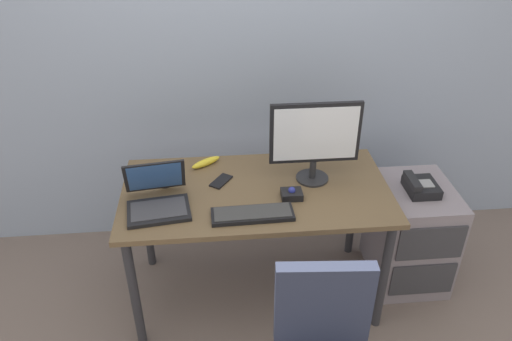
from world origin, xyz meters
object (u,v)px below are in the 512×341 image
monitor_main (315,138)px  cell_phone (221,181)px  laptop (157,198)px  coffee_mug (165,176)px  keyboard (253,214)px  file_cabinet (410,233)px  desk_phone (420,186)px  banana (206,162)px  trackball_mouse (292,194)px

monitor_main → cell_phone: size_ratio=3.40×
laptop → coffee_mug: size_ratio=3.27×
keyboard → coffee_mug: size_ratio=3.88×
file_cabinet → desk_phone: desk_phone is taller
banana → keyboard: bearing=-65.9°
desk_phone → laptop: bearing=-173.7°
keyboard → file_cabinet: bearing=17.1°
file_cabinet → keyboard: 1.13m
monitor_main → coffee_mug: 0.83m
file_cabinet → laptop: laptop is taller
desk_phone → banana: banana is taller
coffee_mug → cell_phone: size_ratio=0.75×
laptop → banana: bearing=57.1°
laptop → coffee_mug: (0.03, 0.20, 0.00)m
monitor_main → trackball_mouse: monitor_main is taller
desk_phone → coffee_mug: bearing=178.6°
coffee_mug → cell_phone: (0.30, -0.00, -0.05)m
trackball_mouse → cell_phone: 0.41m
trackball_mouse → banana: (-0.44, 0.37, -0.00)m
laptop → trackball_mouse: bearing=1.1°
file_cabinet → banana: 1.32m
keyboard → laptop: 0.49m
monitor_main → coffee_mug: bearing=178.7°
keyboard → trackball_mouse: size_ratio=3.76×
file_cabinet → desk_phone: (-0.01, -0.02, 0.36)m
monitor_main → coffee_mug: monitor_main is taller
keyboard → laptop: laptop is taller
desk_phone → keyboard: (-0.99, -0.29, 0.09)m
monitor_main → coffee_mug: size_ratio=4.54×
keyboard → laptop: bearing=164.8°
cell_phone → banana: (-0.08, 0.18, 0.02)m
file_cabinet → trackball_mouse: 0.92m
keyboard → cell_phone: keyboard is taller
cell_phone → trackball_mouse: bearing=7.6°
trackball_mouse → coffee_mug: size_ratio=1.03×
trackball_mouse → coffee_mug: bearing=164.6°
laptop → banana: size_ratio=1.83×
monitor_main → laptop: 0.88m
desk_phone → banana: (-1.21, 0.22, 0.10)m
monitor_main → cell_phone: 0.57m
trackball_mouse → cell_phone: trackball_mouse is taller
file_cabinet → laptop: size_ratio=1.86×
cell_phone → banana: bearing=148.3°
laptop → cell_phone: laptop is taller
file_cabinet → monitor_main: 0.94m
file_cabinet → desk_phone: 0.36m
coffee_mug → trackball_mouse: bearing=-15.4°
laptop → coffee_mug: laptop is taller
monitor_main → trackball_mouse: size_ratio=4.40×
banana → trackball_mouse: bearing=-39.5°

